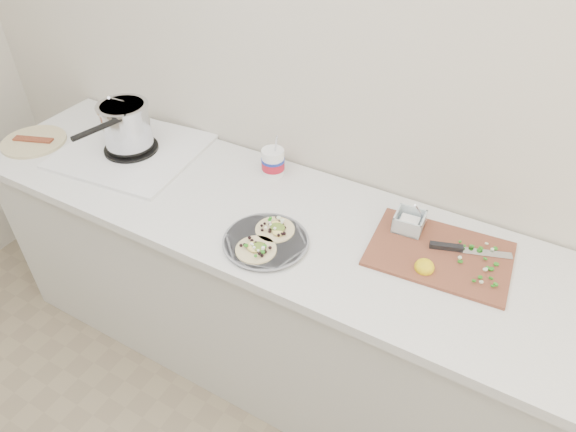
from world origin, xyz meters
The scene contains 6 objects.
counter centered at (0.00, 1.43, 0.45)m, with size 2.44×0.66×0.90m.
stove centered at (-0.67, 1.47, 0.99)m, with size 0.61×0.57×0.27m.
taco_plate centered at (0.12, 1.26, 0.92)m, with size 0.29×0.29×0.04m.
tub centered at (-0.06, 1.63, 0.97)m, with size 0.09×0.09×0.21m.
cutboard centered at (0.65, 1.51, 0.92)m, with size 0.48×0.35×0.07m.
bacon_plate centered at (-1.10, 1.32, 0.91)m, with size 0.27×0.27×0.02m.
Camera 1 is at (0.83, 0.18, 2.07)m, focal length 32.00 mm.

